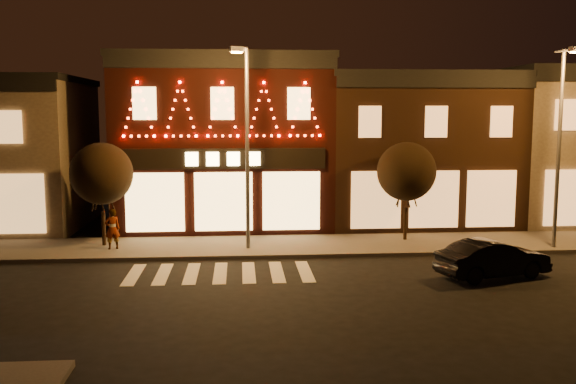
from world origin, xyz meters
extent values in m
plane|color=black|center=(0.00, 0.00, 0.00)|extent=(120.00, 120.00, 0.00)
cube|color=#47423D|center=(2.00, 8.00, 0.07)|extent=(44.00, 4.00, 0.15)
cube|color=black|center=(0.00, 14.00, 4.00)|extent=(10.00, 8.00, 8.00)
cube|color=black|center=(0.00, 14.00, 8.15)|extent=(10.20, 8.20, 0.30)
cube|color=black|center=(0.00, 9.95, 7.75)|extent=(10.00, 0.25, 0.50)
cube|color=black|center=(0.00, 9.90, 3.60)|extent=(9.00, 0.15, 0.90)
cube|color=#FFD87F|center=(0.00, 9.80, 3.60)|extent=(3.40, 0.08, 0.60)
cube|color=black|center=(9.50, 14.00, 3.60)|extent=(9.00, 8.00, 7.20)
cube|color=black|center=(9.50, 14.00, 7.35)|extent=(9.20, 8.20, 0.30)
cube|color=black|center=(9.50, 9.95, 6.95)|extent=(9.00, 0.25, 0.50)
cylinder|color=#59595E|center=(1.03, 7.40, 4.11)|extent=(0.16, 0.16, 7.92)
cylinder|color=#59595E|center=(0.84, 6.63, 7.97)|extent=(0.47, 1.56, 0.10)
cube|color=#59595E|center=(0.66, 5.86, 7.92)|extent=(0.55, 0.39, 0.18)
cube|color=orange|center=(0.66, 5.86, 7.81)|extent=(0.41, 0.28, 0.05)
cylinder|color=#59595E|center=(13.51, 6.61, 4.12)|extent=(0.16, 0.16, 7.94)
cylinder|color=#59595E|center=(13.33, 5.84, 7.99)|extent=(0.45, 1.57, 0.10)
cube|color=#59595E|center=(13.16, 5.07, 7.94)|extent=(0.55, 0.38, 0.18)
cube|color=orange|center=(13.16, 5.07, 7.83)|extent=(0.41, 0.28, 0.05)
cylinder|color=black|center=(-4.92, 8.42, 0.84)|extent=(0.16, 0.16, 1.39)
sphere|color=black|center=(-4.92, 8.42, 3.13)|extent=(2.54, 2.54, 2.54)
cylinder|color=black|center=(7.84, 8.61, 0.84)|extent=(0.15, 0.15, 1.38)
sphere|color=black|center=(7.84, 8.61, 3.10)|extent=(2.52, 2.52, 2.52)
imported|color=black|center=(9.34, 2.73, 0.65)|extent=(4.16, 2.39, 1.30)
imported|color=gray|center=(-4.41, 7.62, 0.97)|extent=(0.70, 0.58, 1.64)
camera|label=1|loc=(0.70, -17.85, 5.66)|focal=39.47mm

